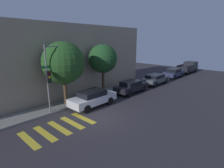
{
  "coord_description": "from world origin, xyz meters",
  "views": [
    {
      "loc": [
        -8.27,
        -9.11,
        5.77
      ],
      "look_at": [
        3.89,
        2.1,
        1.6
      ],
      "focal_mm": 28.0,
      "sensor_mm": 36.0,
      "label": 1
    }
  ],
  "objects": [
    {
      "name": "ground_plane",
      "position": [
        0.0,
        0.0,
        0.0
      ],
      "size": [
        60.0,
        60.0,
        0.0
      ],
      "primitive_type": "plane",
      "color": "#2D2B30"
    },
    {
      "name": "tree_near_corner",
      "position": [
        -0.05,
        4.18,
        3.86
      ],
      "size": [
        3.68,
        3.68,
        5.71
      ],
      "color": "#4C3823",
      "rests_on": "ground"
    },
    {
      "name": "sedan_near_corner",
      "position": [
        1.37,
        2.1,
        0.79
      ],
      "size": [
        4.4,
        1.77,
        1.48
      ],
      "color": "silver",
      "rests_on": "ground"
    },
    {
      "name": "sedan_tail_of_row",
      "position": [
        18.26,
        2.1,
        0.77
      ],
      "size": [
        4.36,
        1.79,
        1.44
      ],
      "color": "#2D3351",
      "rests_on": "ground"
    },
    {
      "name": "sidewalk",
      "position": [
        0.0,
        4.25,
        0.07
      ],
      "size": [
        26.0,
        2.1,
        0.14
      ],
      "primitive_type": "cube",
      "color": "slate",
      "rests_on": "ground"
    },
    {
      "name": "tree_midblock",
      "position": [
        4.72,
        4.18,
        3.86
      ],
      "size": [
        3.05,
        3.05,
        5.4
      ],
      "color": "#42301E",
      "rests_on": "ground"
    },
    {
      "name": "crosswalk",
      "position": [
        -2.8,
        0.8,
        0.0
      ],
      "size": [
        4.54,
        2.6,
        0.0
      ],
      "color": "gold",
      "rests_on": "ground"
    },
    {
      "name": "sedan_far_end",
      "position": [
        12.45,
        2.1,
        0.73
      ],
      "size": [
        4.57,
        1.89,
        1.33
      ],
      "color": "#4C5156",
      "rests_on": "ground"
    },
    {
      "name": "pickup_truck",
      "position": [
        24.38,
        2.1,
        0.95
      ],
      "size": [
        5.57,
        1.99,
        1.86
      ],
      "color": "black",
      "rests_on": "ground"
    },
    {
      "name": "sedan_middle",
      "position": [
        7.09,
        2.1,
        0.75
      ],
      "size": [
        4.41,
        1.75,
        1.38
      ],
      "color": "black",
      "rests_on": "ground"
    },
    {
      "name": "traffic_light_pole",
      "position": [
        -1.55,
        3.37,
        3.53
      ],
      "size": [
        2.43,
        0.56,
        5.46
      ],
      "color": "slate",
      "rests_on": "ground"
    },
    {
      "name": "building_row",
      "position": [
        0.0,
        8.7,
        3.69
      ],
      "size": [
        26.0,
        6.0,
        7.38
      ],
      "primitive_type": "cube",
      "color": "gray",
      "rests_on": "ground"
    }
  ]
}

